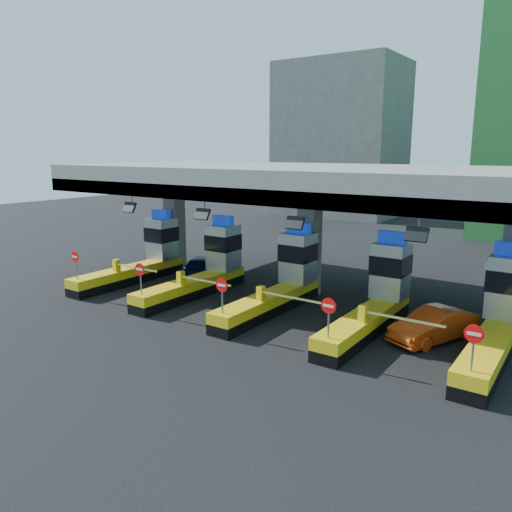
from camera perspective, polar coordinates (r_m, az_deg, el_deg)
The scene contains 10 objects.
ground at distance 25.37m, azimuth 2.70°, elevation -5.97°, with size 120.00×120.00×0.00m, color black.
toll_canopy at distance 26.66m, azimuth 6.15°, elevation 8.31°, with size 28.00×12.09×7.00m.
toll_lane_far_left at distance 31.46m, azimuth -12.61°, elevation -0.07°, with size 4.43×8.00×4.16m.
toll_lane_left at distance 28.06m, azimuth -5.64°, elevation -1.29°, with size 4.43×8.00×4.16m.
toll_lane_center at distance 25.20m, azimuth 3.07°, elevation -2.78°, with size 4.43×8.00×4.16m.
toll_lane_right at distance 23.07m, azimuth 13.73°, elevation -4.52°, with size 4.43×8.00×4.16m.
toll_lane_far_right at distance 21.91m, azimuth 26.06°, elevation -6.32°, with size 4.43×8.00×4.16m.
bg_building_concrete at distance 62.51m, azimuth 9.64°, elevation 12.93°, with size 14.00×10.00×18.00m, color #4C4C49.
van at distance 30.74m, azimuth -6.57°, elevation -1.46°, with size 1.67×4.15×1.41m, color black.
red_car at distance 22.21m, azimuth 19.66°, elevation -7.48°, with size 1.45×4.15×1.37m, color #C43B0F.
Camera 1 is at (12.76, -20.48, 7.83)m, focal length 35.00 mm.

